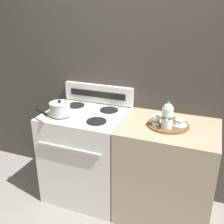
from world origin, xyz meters
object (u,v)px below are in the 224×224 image
at_px(teapot, 167,116).
at_px(teacup_right, 180,122).
at_px(saucepan, 60,109).
at_px(creamer_jug, 156,121).
at_px(teacup_left, 162,118).
at_px(serving_tray, 168,125).
at_px(stove, 87,154).

bearing_deg(teapot, teacup_right, 44.54).
relative_size(saucepan, teapot, 1.36).
bearing_deg(creamer_jug, teacup_right, 23.16).
distance_m(teacup_left, teacup_right, 0.16).
xyz_separation_m(teapot, teacup_right, (0.09, 0.09, -0.08)).
bearing_deg(teacup_right, serving_tray, -168.79).
xyz_separation_m(serving_tray, teacup_left, (-0.07, 0.06, 0.03)).
distance_m(teapot, creamer_jug, 0.11).
bearing_deg(teacup_right, teacup_left, 163.47).
xyz_separation_m(saucepan, teacup_right, (1.03, 0.17, -0.03)).
distance_m(stove, teacup_right, 0.97).
bearing_deg(serving_tray, saucepan, -170.80).
relative_size(serving_tray, teacup_left, 2.77).
xyz_separation_m(saucepan, teapot, (0.94, 0.08, 0.05)).
bearing_deg(stove, teacup_right, 1.64).
bearing_deg(teacup_right, teapot, -135.46).
bearing_deg(teapot, stove, 175.15).
distance_m(saucepan, creamer_jug, 0.85).
distance_m(serving_tray, teacup_left, 0.10).
bearing_deg(serving_tray, teapot, -90.07).
bearing_deg(creamer_jug, serving_tray, 33.18).
bearing_deg(teapot, serving_tray, 89.93).
relative_size(teacup_right, creamer_jug, 1.53).
relative_size(teapot, creamer_jug, 2.76).
bearing_deg(serving_tray, creamer_jug, -146.82).
height_order(stove, teacup_right, teacup_right).
xyz_separation_m(teapot, creamer_jug, (-0.09, 0.01, -0.06)).
bearing_deg(teapot, teacup_left, 115.79).
bearing_deg(teacup_left, teacup_right, -16.53).
distance_m(stove, teacup_left, 0.84).
relative_size(teapot, teacup_left, 1.81).
height_order(serving_tray, creamer_jug, creamer_jug).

